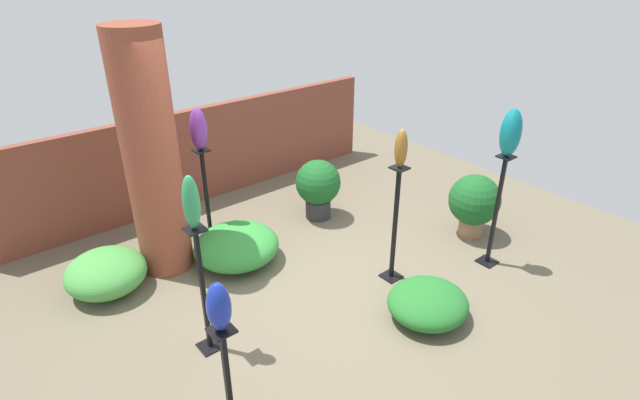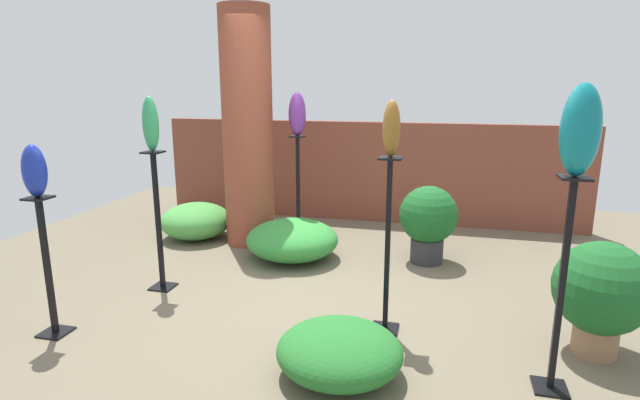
% 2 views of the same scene
% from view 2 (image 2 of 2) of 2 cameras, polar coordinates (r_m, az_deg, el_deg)
% --- Properties ---
extents(ground_plane, '(8.00, 8.00, 0.00)m').
position_cam_2_polar(ground_plane, '(4.33, -0.56, -11.57)').
color(ground_plane, '#6B604C').
extents(brick_wall_back, '(5.60, 0.12, 1.32)m').
position_cam_2_polar(brick_wall_back, '(6.67, 5.28, 3.22)').
color(brick_wall_back, brown).
rests_on(brick_wall_back, ground).
extents(brick_pillar, '(0.56, 0.56, 2.62)m').
position_cam_2_polar(brick_pillar, '(5.68, -8.27, 8.03)').
color(brick_pillar, brown).
rests_on(brick_pillar, ground).
extents(pedestal_bronze, '(0.20, 0.20, 1.31)m').
position_cam_2_polar(pedestal_bronze, '(3.68, 7.71, -6.09)').
color(pedestal_bronze, black).
rests_on(pedestal_bronze, ground).
extents(pedestal_cobalt, '(0.20, 0.20, 1.04)m').
position_cam_2_polar(pedestal_cobalt, '(4.14, -28.65, -7.38)').
color(pedestal_cobalt, black).
rests_on(pedestal_cobalt, ground).
extents(pedestal_teal, '(0.20, 0.20, 1.32)m').
position_cam_2_polar(pedestal_teal, '(3.27, 25.79, -9.87)').
color(pedestal_teal, black).
rests_on(pedestal_teal, ground).
extents(pedestal_violet, '(0.20, 0.20, 1.25)m').
position_cam_2_polar(pedestal_violet, '(5.64, -2.52, 0.51)').
color(pedestal_violet, black).
rests_on(pedestal_violet, ground).
extents(pedestal_jade, '(0.20, 0.20, 1.25)m').
position_cam_2_polar(pedestal_jade, '(4.64, -17.97, -2.97)').
color(pedestal_jade, black).
rests_on(pedestal_jade, ground).
extents(art_vase_bronze, '(0.12, 0.13, 0.39)m').
position_cam_2_polar(art_vase_bronze, '(3.49, 8.17, 8.08)').
color(art_vase_bronze, brown).
rests_on(art_vase_bronze, pedestal_bronze).
extents(art_vase_cobalt, '(0.16, 0.16, 0.37)m').
position_cam_2_polar(art_vase_cobalt, '(3.96, -29.84, 2.91)').
color(art_vase_cobalt, '#192D9E').
rests_on(art_vase_cobalt, pedestal_cobalt).
extents(art_vase_teal, '(0.21, 0.21, 0.50)m').
position_cam_2_polar(art_vase_teal, '(3.05, 27.60, 7.09)').
color(art_vase_teal, '#0F727A').
rests_on(art_vase_teal, pedestal_teal).
extents(art_vase_violet, '(0.19, 0.19, 0.47)m').
position_cam_2_polar(art_vase_violet, '(5.51, -2.62, 9.78)').
color(art_vase_violet, '#6B2D8C').
rests_on(art_vase_violet, pedestal_violet).
extents(art_vase_jade, '(0.14, 0.13, 0.47)m').
position_cam_2_polar(art_vase_jade, '(4.48, -18.80, 8.24)').
color(art_vase_jade, '#2D9356').
rests_on(art_vase_jade, pedestal_jade).
extents(potted_plant_front_right, '(0.59, 0.59, 0.80)m').
position_cam_2_polar(potted_plant_front_right, '(5.21, 12.27, -2.15)').
color(potted_plant_front_right, '#2D2D33').
rests_on(potted_plant_front_right, ground).
extents(potted_plant_walkway_edge, '(0.63, 0.63, 0.80)m').
position_cam_2_polar(potted_plant_walkway_edge, '(3.87, 29.48, -9.09)').
color(potted_plant_walkway_edge, '#936B4C').
rests_on(potted_plant_walkway_edge, ground).
extents(foliage_bed_east, '(0.97, 0.95, 0.41)m').
position_cam_2_polar(foliage_bed_east, '(5.28, -3.17, -4.54)').
color(foliage_bed_east, '#338C38').
rests_on(foliage_bed_east, ground).
extents(foliage_bed_west, '(0.82, 0.84, 0.42)m').
position_cam_2_polar(foliage_bed_west, '(6.14, -14.00, -2.32)').
color(foliage_bed_west, '#479942').
rests_on(foliage_bed_west, ground).
extents(foliage_bed_center, '(0.80, 0.77, 0.33)m').
position_cam_2_polar(foliage_bed_center, '(3.29, 2.24, -16.90)').
color(foliage_bed_center, '#236B28').
rests_on(foliage_bed_center, ground).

